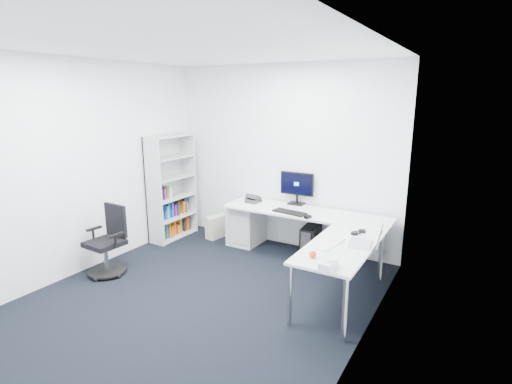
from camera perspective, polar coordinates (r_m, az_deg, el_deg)
The scene contains 21 objects.
ground at distance 4.71m, azimuth -8.28°, elevation -14.97°, with size 4.20×4.20×0.00m, color black.
ceiling at distance 4.17m, azimuth -9.62°, elevation 19.76°, with size 4.20×4.20×0.00m, color white.
wall_back at distance 5.99m, azimuth 3.80°, elevation 5.00°, with size 3.60×0.02×2.70m, color white.
wall_left at distance 5.53m, azimuth -23.63°, elevation 3.18°, with size 0.02×4.20×2.70m, color white.
wall_right at distance 3.43m, azimuth 15.27°, elevation -1.91°, with size 0.02×4.20×2.70m, color white.
l_desk at distance 5.40m, azimuth 5.59°, elevation -7.09°, with size 2.33×1.30×0.68m, color silver, non-canonical shape.
drawer_pedestal at distance 6.20m, azimuth -1.36°, elevation -4.36°, with size 0.43×0.54×0.66m, color silver.
bookshelf at distance 6.46m, azimuth -11.95°, elevation 0.64°, with size 0.32×0.83×1.65m, color #B5B8B7, non-canonical shape.
task_chair at distance 5.44m, azimuth -20.84°, elevation -6.62°, with size 0.50×0.50×0.89m, color black, non-canonical shape.
black_pc_tower at distance 5.76m, azimuth 7.88°, elevation -6.99°, with size 0.21×0.47×0.46m, color black.
beige_pc_tower at distance 6.52m, azimuth -5.60°, elevation -4.92°, with size 0.17×0.38×0.36m, color #B9B09D.
power_strip at distance 5.79m, azimuth 10.91°, elevation -9.24°, with size 0.35×0.06×0.04m, color white.
monitor at distance 5.87m, azimuth 5.82°, elevation 0.58°, with size 0.51×0.16×0.49m, color black, non-canonical shape.
black_keyboard at distance 5.47m, azimuth 4.81°, elevation -2.89°, with size 0.47×0.17×0.02m, color black.
mouse at distance 5.27m, azimuth 7.40°, elevation -3.55°, with size 0.06×0.10×0.03m, color black.
desk_phone at distance 5.98m, azimuth -0.40°, elevation -0.87°, with size 0.19×0.19×0.13m, color #2E2E31, non-canonical shape.
laptop at distance 4.44m, azimuth 14.72°, elevation -5.79°, with size 0.34×0.33×0.24m, color silver, non-canonical shape.
white_keyboard at distance 4.40m, azimuth 10.63°, elevation -7.28°, with size 0.13×0.46×0.02m, color white.
headphones at distance 4.81m, azimuth 14.42°, elevation -5.46°, with size 0.12×0.20×0.05m, color black, non-canonical shape.
orange_fruit at distance 4.02m, azimuth 8.10°, elevation -8.79°, with size 0.07×0.07×0.07m, color #CE4C12.
tissue_box at distance 3.80m, azimuth 10.31°, elevation -10.20°, with size 0.12×0.23×0.08m, color white.
Camera 1 is at (2.61, -3.21, 2.24)m, focal length 28.00 mm.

